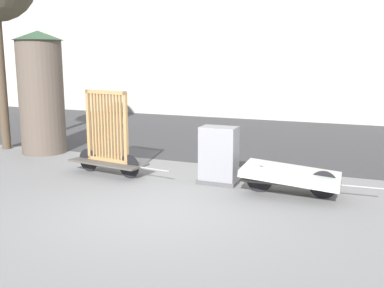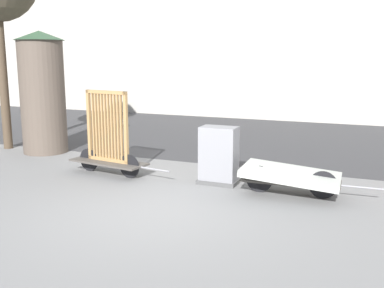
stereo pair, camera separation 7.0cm
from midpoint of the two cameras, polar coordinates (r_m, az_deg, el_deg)
ground_plane at (r=7.49m, az=-4.99°, el=-8.52°), size 60.00×60.00×0.00m
road_strip at (r=14.31m, az=8.91°, el=0.84°), size 56.00×8.00×0.01m
bike_cart_with_bedframe at (r=9.75m, az=-10.40°, el=-0.28°), size 2.48×0.88×1.81m
bike_cart_with_mattress at (r=8.40m, az=12.68°, el=-3.98°), size 2.48×1.12×0.52m
utility_cabinet at (r=8.94m, az=3.64°, el=-1.72°), size 0.78×0.50×1.15m
advertising_column at (r=12.39m, az=-18.30°, el=6.33°), size 1.28×1.28×3.16m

